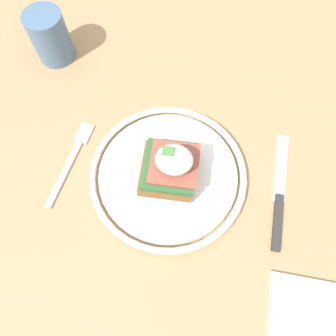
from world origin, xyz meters
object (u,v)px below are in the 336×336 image
Objects in this scene: plate at (168,175)px; knife at (279,199)px; fork at (72,159)px; cup at (50,36)px; sandwich at (170,166)px; napkin at (320,334)px.

knife is (0.17, -0.01, -0.01)m from plate.
fork is 1.70× the size of cup.
sandwich is 0.94× the size of cup.
fork is at bearing 176.75° from sandwich.
fork is at bearing 152.25° from napkin.
sandwich is at bearing 139.26° from napkin.
cup is at bearing 137.69° from plate.
napkin is at bearing -27.75° from fork.
sandwich is at bearing -3.25° from fork.
knife is 1.40× the size of napkin.
sandwich is 0.30m from napkin.
fork is (-0.16, 0.01, -0.04)m from sandwich.
fork is 0.33m from knife.
cup reaches higher than plate.
plate is 1.59× the size of fork.
cup is 0.66× the size of napkin.
sandwich is at bearing -7.20° from plate.
sandwich reaches higher than fork.
napkin is (0.22, -0.19, -0.04)m from sandwich.
plate is 1.79× the size of napkin.
sandwich is at bearing -42.05° from cup.
plate is at bearing 175.08° from knife.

